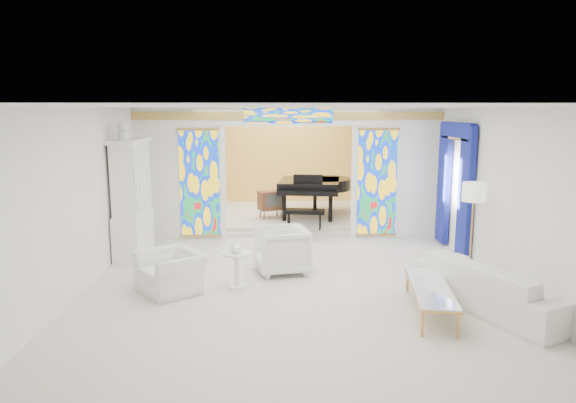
{
  "coord_description": "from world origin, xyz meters",
  "views": [
    {
      "loc": [
        -0.34,
        -9.71,
        2.95
      ],
      "look_at": [
        -0.06,
        0.2,
        1.17
      ],
      "focal_mm": 32.0,
      "sensor_mm": 36.0,
      "label": 1
    }
  ],
  "objects_px": {
    "sofa": "(495,286)",
    "grand_piano": "(315,186)",
    "armchair_right": "(281,250)",
    "tv_console": "(271,200)",
    "china_cabinet": "(132,199)",
    "armchair_left": "(171,272)",
    "coffee_table": "(431,289)"
  },
  "relations": [
    {
      "from": "sofa",
      "to": "grand_piano",
      "type": "relative_size",
      "value": 0.83
    },
    {
      "from": "armchair_right",
      "to": "tv_console",
      "type": "relative_size",
      "value": 1.3
    },
    {
      "from": "china_cabinet",
      "to": "grand_piano",
      "type": "height_order",
      "value": "china_cabinet"
    },
    {
      "from": "armchair_right",
      "to": "sofa",
      "type": "bearing_deg",
      "value": 48.34
    },
    {
      "from": "sofa",
      "to": "armchair_left",
      "type": "bearing_deg",
      "value": 55.16
    },
    {
      "from": "sofa",
      "to": "coffee_table",
      "type": "relative_size",
      "value": 1.34
    },
    {
      "from": "china_cabinet",
      "to": "coffee_table",
      "type": "height_order",
      "value": "china_cabinet"
    },
    {
      "from": "armchair_right",
      "to": "tv_console",
      "type": "bearing_deg",
      "value": 171.8
    },
    {
      "from": "tv_console",
      "to": "grand_piano",
      "type": "bearing_deg",
      "value": -5.27
    },
    {
      "from": "armchair_left",
      "to": "sofa",
      "type": "xyz_separation_m",
      "value": [
        4.99,
        -0.9,
        0.03
      ]
    },
    {
      "from": "tv_console",
      "to": "sofa",
      "type": "bearing_deg",
      "value": -81.15
    },
    {
      "from": "china_cabinet",
      "to": "armchair_right",
      "type": "distance_m",
      "value": 3.33
    },
    {
      "from": "tv_console",
      "to": "armchair_right",
      "type": "bearing_deg",
      "value": -107.99
    },
    {
      "from": "sofa",
      "to": "tv_console",
      "type": "height_order",
      "value": "tv_console"
    },
    {
      "from": "armchair_right",
      "to": "china_cabinet",
      "type": "bearing_deg",
      "value": -123.58
    },
    {
      "from": "coffee_table",
      "to": "tv_console",
      "type": "relative_size",
      "value": 2.62
    },
    {
      "from": "china_cabinet",
      "to": "sofa",
      "type": "height_order",
      "value": "china_cabinet"
    },
    {
      "from": "china_cabinet",
      "to": "tv_console",
      "type": "xyz_separation_m",
      "value": [
        2.79,
        2.78,
        -0.53
      ]
    },
    {
      "from": "armchair_left",
      "to": "coffee_table",
      "type": "height_order",
      "value": "armchair_left"
    },
    {
      "from": "china_cabinet",
      "to": "armchair_left",
      "type": "bearing_deg",
      "value": -61.6
    },
    {
      "from": "armchair_right",
      "to": "sofa",
      "type": "relative_size",
      "value": 0.37
    },
    {
      "from": "china_cabinet",
      "to": "grand_piano",
      "type": "xyz_separation_m",
      "value": [
        3.97,
        3.11,
        -0.2
      ]
    },
    {
      "from": "armchair_left",
      "to": "tv_console",
      "type": "xyz_separation_m",
      "value": [
        1.61,
        4.96,
        0.31
      ]
    },
    {
      "from": "grand_piano",
      "to": "tv_console",
      "type": "height_order",
      "value": "grand_piano"
    },
    {
      "from": "grand_piano",
      "to": "armchair_right",
      "type": "bearing_deg",
      "value": -94.31
    },
    {
      "from": "armchair_left",
      "to": "armchair_right",
      "type": "distance_m",
      "value": 2.06
    },
    {
      "from": "coffee_table",
      "to": "grand_piano",
      "type": "bearing_deg",
      "value": 100.74
    },
    {
      "from": "grand_piano",
      "to": "coffee_table",
      "type": "bearing_deg",
      "value": -71.09
    },
    {
      "from": "china_cabinet",
      "to": "tv_console",
      "type": "bearing_deg",
      "value": 44.9
    },
    {
      "from": "grand_piano",
      "to": "tv_console",
      "type": "distance_m",
      "value": 1.27
    },
    {
      "from": "china_cabinet",
      "to": "armchair_right",
      "type": "bearing_deg",
      "value": -22.29
    },
    {
      "from": "sofa",
      "to": "tv_console",
      "type": "relative_size",
      "value": 3.51
    }
  ]
}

